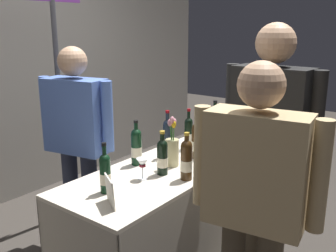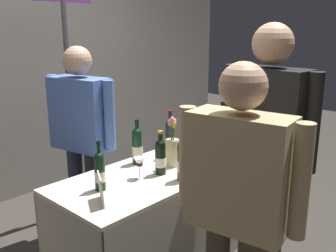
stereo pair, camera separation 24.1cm
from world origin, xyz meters
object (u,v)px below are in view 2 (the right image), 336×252
tasting_table (168,195)px  taster_foreground_right (266,138)px  booth_signpost (68,75)px  display_bottle_0 (170,138)px  vendor_presenter (81,128)px  featured_wine_bottle (160,156)px  wine_glass_near_vendor (139,163)px  flower_vase (172,149)px

tasting_table → taster_foreground_right: bearing=-79.1°
tasting_table → booth_signpost: bearing=92.5°
taster_foreground_right → booth_signpost: (-0.18, 1.81, 0.24)m
display_bottle_0 → vendor_presenter: size_ratio=0.23×
vendor_presenter → display_bottle_0: bearing=28.1°
featured_wine_bottle → booth_signpost: (0.09, 1.19, 0.43)m
wine_glass_near_vendor → taster_foreground_right: (0.41, -0.68, 0.21)m
booth_signpost → tasting_table: bearing=-87.5°
vendor_presenter → taster_foreground_right: (0.40, -1.34, 0.11)m
wine_glass_near_vendor → flower_vase: size_ratio=0.38×
flower_vase → taster_foreground_right: bearing=-81.4°
flower_vase → display_bottle_0: bearing=47.4°
tasting_table → taster_foreground_right: taster_foreground_right is taller
wine_glass_near_vendor → taster_foreground_right: taster_foreground_right is taller
taster_foreground_right → booth_signpost: size_ratio=0.83×
vendor_presenter → booth_signpost: size_ratio=0.75×
tasting_table → vendor_presenter: size_ratio=1.10×
featured_wine_bottle → taster_foreground_right: taster_foreground_right is taller
vendor_presenter → booth_signpost: bearing=144.1°
wine_glass_near_vendor → display_bottle_0: bearing=16.9°
booth_signpost → vendor_presenter: bearing=-114.6°
flower_vase → taster_foreground_right: taster_foreground_right is taller
taster_foreground_right → booth_signpost: bearing=8.0°
tasting_table → booth_signpost: 1.38m
tasting_table → booth_signpost: booth_signpost is taller
tasting_table → taster_foreground_right: (0.13, -0.68, 0.54)m
wine_glass_near_vendor → vendor_presenter: (0.02, 0.66, 0.11)m
display_bottle_0 → vendor_presenter: bearing=129.4°
tasting_table → featured_wine_bottle: (-0.14, -0.06, 0.35)m
featured_wine_bottle → taster_foreground_right: size_ratio=0.18×
featured_wine_bottle → display_bottle_0: size_ratio=0.83×
booth_signpost → display_bottle_0: bearing=-77.9°
display_bottle_0 → booth_signpost: booth_signpost is taller
vendor_presenter → wine_glass_near_vendor: bearing=-12.7°
featured_wine_bottle → taster_foreground_right: bearing=-67.0°
featured_wine_bottle → vendor_presenter: vendor_presenter is taller
tasting_table → wine_glass_near_vendor: bearing=-179.0°
vendor_presenter → taster_foreground_right: 1.40m
flower_vase → vendor_presenter: vendor_presenter is taller
taster_foreground_right → booth_signpost: booth_signpost is taller
featured_wine_bottle → flower_vase: size_ratio=0.82×
display_bottle_0 → wine_glass_near_vendor: bearing=-163.1°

